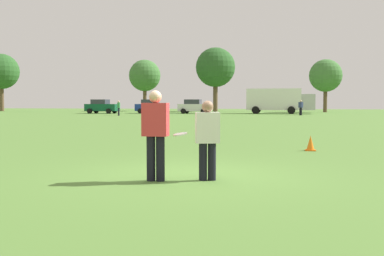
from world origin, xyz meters
The scene contains 15 objects.
ground_plane centered at (0.00, 0.00, 0.00)m, with size 172.23×172.23×0.00m, color #517A33.
player_thrower centered at (-0.45, -0.72, 0.98)m, with size 0.49×0.29×1.74m.
player_defender centered at (0.52, -0.47, 0.87)m, with size 0.51×0.38×1.55m.
frisbee centered at (0.02, -0.65, 0.91)m, with size 0.27×0.27×0.09m.
traffic_cone centered at (2.90, 5.35, 0.23)m, with size 0.32×0.32×0.48m.
parked_car_near_left centered at (-20.35, 46.21, 0.92)m, with size 4.26×2.33×1.82m.
parked_car_mid_left centered at (-14.06, 47.73, 0.92)m, with size 4.26×2.33×1.82m.
parked_car_center centered at (-8.43, 47.99, 0.92)m, with size 4.26×2.33×1.82m.
box_truck centered at (2.27, 49.45, 1.75)m, with size 8.58×3.21×3.18m.
bystander_far_jogger centered at (-15.00, 37.72, 0.94)m, with size 0.35×0.50×1.66m.
bystander_field_marshal centered at (4.65, 42.97, 0.97)m, with size 0.53×0.53×1.72m.
tree_west_oak centered at (-42.02, 57.34, 6.41)m, with size 5.73×5.73×9.31m.
tree_west_maple centered at (-19.45, 62.83, 5.82)m, with size 5.21×5.21×8.46m.
tree_center_elm centered at (-7.21, 59.39, 6.74)m, with size 6.03×6.03×9.80m.
tree_east_birch centered at (8.99, 58.87, 5.29)m, with size 4.73×4.73×7.69m.
Camera 1 is at (1.80, -9.03, 1.53)m, focal length 42.02 mm.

